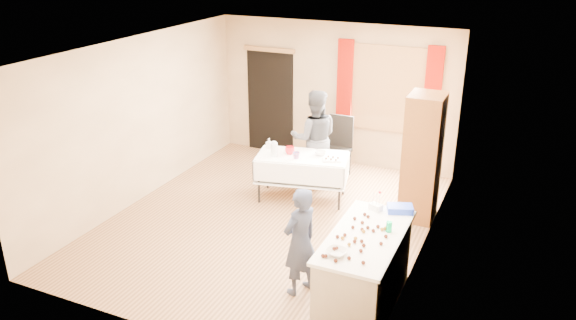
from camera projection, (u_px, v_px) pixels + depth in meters
The scene contains 29 objects.
floor at pixel (269, 222), 8.44m from camera, with size 4.50×5.50×0.02m, color #9E7047.
ceiling at pixel (267, 47), 7.47m from camera, with size 4.50×5.50×0.02m, color white.
wall_back at pixel (334, 94), 10.29m from camera, with size 4.50×0.02×2.60m, color tan.
wall_front at pixel (147, 224), 5.62m from camera, with size 4.50×0.02×2.60m, color tan.
wall_left at pixel (139, 120), 8.82m from camera, with size 0.02×5.50×2.60m, color tan.
wall_right at pixel (428, 164), 7.09m from camera, with size 0.02×5.50×2.60m, color tan.
window_frame at pixel (388, 89), 9.80m from camera, with size 1.32×0.06×1.52m, color olive.
window_pane at pixel (388, 89), 9.79m from camera, with size 1.20×0.02×1.40m, color white.
curtain_left at pixel (345, 85), 10.06m from camera, with size 0.28×0.06×1.65m, color #8D0E02.
curtain_right at pixel (432, 95), 9.46m from camera, with size 0.28×0.06×1.65m, color #8D0E02.
doorway at pixel (270, 102), 10.87m from camera, with size 0.95×0.04×2.00m, color black.
door_lintel at pixel (269, 49), 10.47m from camera, with size 1.05×0.06×0.08m, color olive.
cabinet at pixel (422, 158), 8.22m from camera, with size 0.50×0.60×1.92m, color brown.
counter at pixel (364, 270), 6.37m from camera, with size 0.76×1.61×0.91m.
party_table at pixel (302, 173), 9.01m from camera, with size 1.57×1.04×0.75m.
chair at pixel (337, 159), 9.90m from camera, with size 0.45×0.45×1.09m.
girl at pixel (300, 242), 6.53m from camera, with size 0.50×0.58×1.35m, color #252C45.
woman at pixel (314, 138), 9.42m from camera, with size 1.00×0.92×1.66m, color black.
soda_can at pixel (389, 227), 6.25m from camera, with size 0.07×0.07×0.12m, color #02984E.
mixing_bowl at pixel (337, 252), 5.81m from camera, with size 0.25×0.25×0.05m, color white.
foam_block at pixel (376, 207), 6.75m from camera, with size 0.15×0.10×0.08m, color white.
blue_basket at pixel (400, 209), 6.71m from camera, with size 0.30×0.20×0.08m, color blue.
pitcher at pixel (274, 150), 8.83m from camera, with size 0.11×0.11×0.22m, color silver.
cup_red at pixel (290, 150), 8.94m from camera, with size 0.16×0.16×0.12m, color red.
cup_rainbow at pixel (296, 155), 8.76m from camera, with size 0.13×0.13×0.10m, color red.
small_bowl at pixel (320, 153), 8.92m from camera, with size 0.24×0.24×0.06m, color white.
pastry_tray at pixel (332, 160), 8.70m from camera, with size 0.28×0.20×0.02m, color white.
bottle at pixel (269, 144), 9.15m from camera, with size 0.09×0.09×0.18m, color white.
cake_balls at pixel (359, 237), 6.11m from camera, with size 0.52×1.15×0.04m.
Camera 1 is at (3.35, -6.72, 3.97)m, focal length 35.00 mm.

